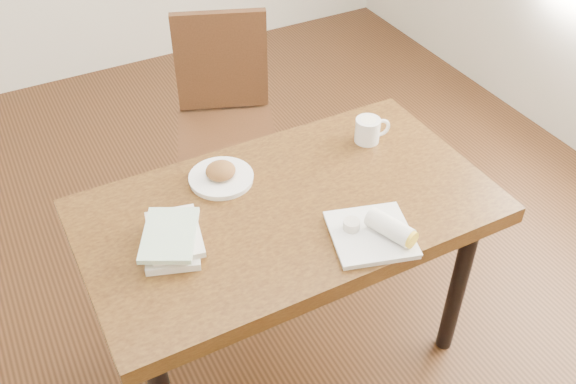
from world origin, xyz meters
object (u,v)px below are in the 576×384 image
plate_scone (221,175)px  book_stack (172,238)px  coffee_mug (369,130)px  table (288,224)px  plate_burrito (377,232)px  chair_far (225,110)px

plate_scone → book_stack: bearing=-139.1°
plate_scone → coffee_mug: size_ratio=1.64×
coffee_mug → book_stack: size_ratio=0.49×
table → plate_scone: size_ratio=6.08×
plate_burrito → chair_far: bearing=90.2°
coffee_mug → plate_burrito: (-0.25, -0.43, -0.02)m
table → plate_burrito: plate_burrito is taller
table → coffee_mug: size_ratio=9.99×
coffee_mug → book_stack: coffee_mug is taller
chair_far → coffee_mug: size_ratio=7.31×
chair_far → coffee_mug: 0.80m
book_stack → table: bearing=0.6°
plate_scone → book_stack: plate_scone is taller
table → chair_far: bearing=80.0°
chair_far → book_stack: 1.07m
plate_burrito → table: bearing=121.8°
chair_far → table: bearing=-100.0°
table → plate_scone: plate_scone is taller
plate_burrito → book_stack: (-0.54, 0.25, 0.01)m
table → book_stack: 0.40m
table → plate_burrito: size_ratio=4.44×
chair_far → plate_burrito: 1.17m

